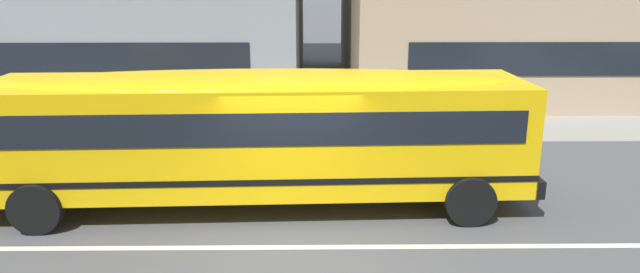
# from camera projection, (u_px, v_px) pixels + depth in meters

# --- Properties ---
(ground_plane) EXTENTS (400.00, 400.00, 0.00)m
(ground_plane) POSITION_uv_depth(u_px,v_px,m) (292.00, 247.00, 9.87)
(ground_plane) COLOR #4C4C4F
(sidewalk_far) EXTENTS (120.00, 3.00, 0.01)m
(sidewalk_far) POSITION_uv_depth(u_px,v_px,m) (301.00, 129.00, 17.57)
(sidewalk_far) COLOR gray
(sidewalk_far) RESTS_ON ground_plane
(lane_centreline) EXTENTS (110.00, 0.16, 0.01)m
(lane_centreline) POSITION_uv_depth(u_px,v_px,m) (292.00, 247.00, 9.87)
(lane_centreline) COLOR silver
(lane_centreline) RESTS_ON ground_plane
(school_bus) EXTENTS (12.28, 2.93, 2.73)m
(school_bus) POSITION_uv_depth(u_px,v_px,m) (246.00, 128.00, 11.30)
(school_bus) COLOR yellow
(school_bus) RESTS_ON ground_plane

